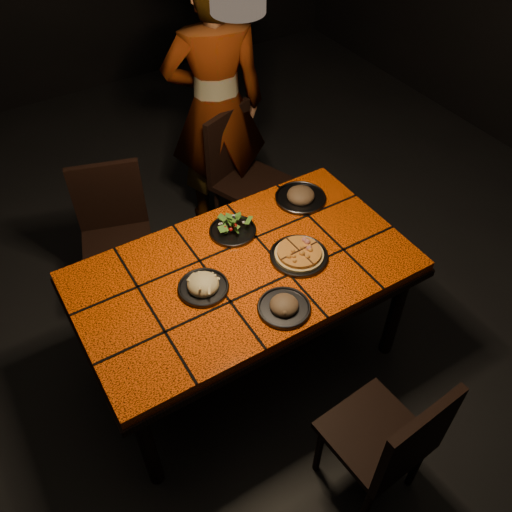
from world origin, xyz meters
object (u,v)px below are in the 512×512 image
dining_table (244,279)px  chair_far_left (115,228)px  plate_pizza (299,255)px  chair_far_right (241,169)px  plate_pasta (203,286)px  diner (216,108)px  chair_near (391,441)px

dining_table → chair_far_left: chair_far_left is taller
dining_table → plate_pizza: size_ratio=5.67×
chair_far_right → plate_pasta: (-0.77, -0.98, 0.25)m
chair_far_left → plate_pizza: 1.17m
chair_far_left → diner: diner is taller
dining_table → chair_far_right: size_ratio=1.80×
chair_far_left → plate_pasta: 0.94m
dining_table → chair_near: (0.14, -0.96, -0.18)m
chair_near → chair_far_left: (-0.50, 1.82, 0.01)m
chair_far_left → chair_far_right: 0.91m
dining_table → plate_pasta: plate_pasta is taller
chair_far_left → chair_far_right: bearing=23.3°
dining_table → diner: bearing=67.2°
chair_far_right → diner: bearing=82.2°
dining_table → chair_far_right: bearing=60.6°
diner → plate_pasta: 1.40m
plate_pizza → plate_pasta: 0.49m
chair_near → plate_pasta: chair_near is taller
dining_table → chair_near: bearing=-81.7°
chair_far_right → plate_pizza: bearing=-126.2°
chair_near → chair_far_left: chair_far_left is taller
chair_near → plate_pasta: bearing=-73.1°
chair_near → chair_far_right: size_ratio=0.96×
chair_near → plate_pizza: size_ratio=3.02×
chair_near → chair_far_right: (0.40, 1.92, 0.02)m
diner → plate_pizza: 1.28m
plate_pasta → chair_far_left: bearing=98.8°
plate_pizza → chair_far_left: bearing=123.5°
dining_table → plate_pasta: size_ratio=6.85×
chair_near → plate_pizza: 0.93m
diner → chair_far_left: bearing=36.9°
chair_near → plate_pasta: (-0.37, 0.94, 0.28)m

